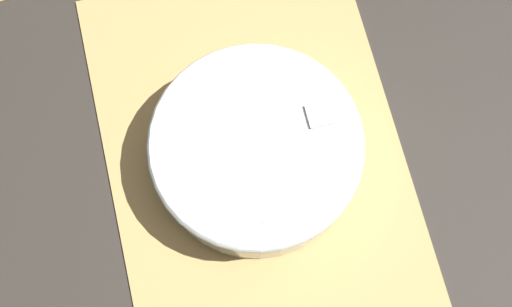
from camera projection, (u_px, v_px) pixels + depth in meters
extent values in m
plane|color=#2D2823|center=(256.00, 162.00, 0.84)|extent=(6.00, 6.00, 0.00)
cube|color=tan|center=(256.00, 161.00, 0.84)|extent=(0.51, 0.34, 0.01)
cube|color=brown|center=(279.00, 252.00, 0.80)|extent=(0.01, 0.34, 0.00)
cube|color=brown|center=(263.00, 190.00, 0.82)|extent=(0.01, 0.34, 0.00)
cube|color=brown|center=(249.00, 132.00, 0.84)|extent=(0.01, 0.34, 0.00)
cube|color=brown|center=(235.00, 76.00, 0.87)|extent=(0.01, 0.34, 0.00)
cube|color=brown|center=(221.00, 23.00, 0.89)|extent=(0.01, 0.34, 0.00)
cylinder|color=silver|center=(256.00, 152.00, 0.80)|extent=(0.23, 0.23, 0.07)
torus|color=silver|center=(256.00, 144.00, 0.77)|extent=(0.24, 0.24, 0.01)
cylinder|color=#F7EFC6|center=(246.00, 112.00, 0.78)|extent=(0.03, 0.03, 0.01)
cylinder|color=#F7EFC6|center=(271.00, 176.00, 0.80)|extent=(0.03, 0.03, 0.01)
cylinder|color=#F7EFC6|center=(285.00, 126.00, 0.81)|extent=(0.03, 0.03, 0.01)
cylinder|color=#F7EFC6|center=(234.00, 132.00, 0.80)|extent=(0.03, 0.03, 0.01)
cylinder|color=#F7EFC6|center=(279.00, 170.00, 0.78)|extent=(0.03, 0.03, 0.01)
cylinder|color=#F7EFC6|center=(218.00, 119.00, 0.83)|extent=(0.03, 0.03, 0.01)
cylinder|color=#F7EFC6|center=(296.00, 157.00, 0.80)|extent=(0.03, 0.03, 0.01)
cube|color=white|center=(248.00, 76.00, 0.82)|extent=(0.03, 0.03, 0.03)
cube|color=white|center=(270.00, 212.00, 0.76)|extent=(0.03, 0.03, 0.03)
cube|color=white|center=(212.00, 216.00, 0.78)|extent=(0.03, 0.03, 0.03)
cube|color=white|center=(171.00, 140.00, 0.79)|extent=(0.02, 0.02, 0.02)
cube|color=white|center=(272.00, 99.00, 0.83)|extent=(0.02, 0.02, 0.02)
cube|color=white|center=(318.00, 118.00, 0.78)|extent=(0.03, 0.03, 0.03)
cube|color=white|center=(211.00, 105.00, 0.80)|extent=(0.03, 0.03, 0.03)
cube|color=white|center=(245.00, 223.00, 0.79)|extent=(0.03, 0.03, 0.03)
cube|color=white|center=(304.00, 97.00, 0.84)|extent=(0.03, 0.03, 0.03)
cube|color=white|center=(315.00, 132.00, 0.81)|extent=(0.02, 0.02, 0.02)
ellipsoid|color=red|center=(312.00, 185.00, 0.80)|extent=(0.03, 0.01, 0.01)
ellipsoid|color=red|center=(330.00, 164.00, 0.81)|extent=(0.02, 0.01, 0.01)
ellipsoid|color=orange|center=(259.00, 199.00, 0.79)|extent=(0.03, 0.01, 0.01)
ellipsoid|color=orange|center=(181.00, 174.00, 0.78)|extent=(0.02, 0.01, 0.01)
ellipsoid|color=red|center=(200.00, 100.00, 0.83)|extent=(0.03, 0.02, 0.01)
ellipsoid|color=orange|center=(268.00, 149.00, 0.78)|extent=(0.04, 0.02, 0.02)
ellipsoid|color=orange|center=(213.00, 164.00, 0.80)|extent=(0.04, 0.02, 0.02)
ellipsoid|color=red|center=(263.00, 154.00, 0.82)|extent=(0.03, 0.02, 0.01)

